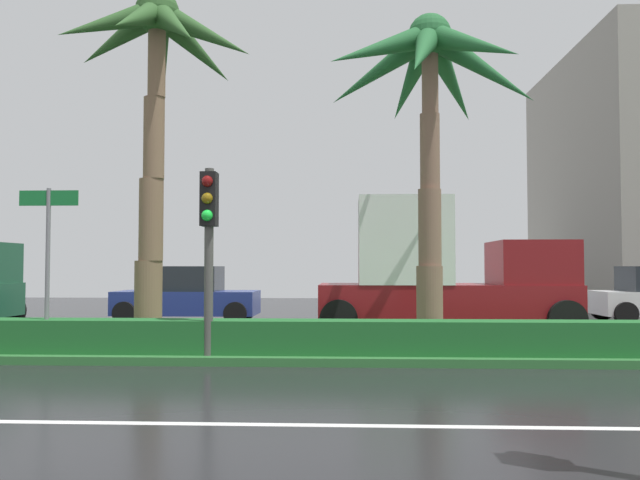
{
  "coord_description": "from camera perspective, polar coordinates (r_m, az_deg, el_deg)",
  "views": [
    {
      "loc": [
        4.52,
        -5.04,
        1.71
      ],
      "look_at": [
        3.7,
        12.65,
        2.44
      ],
      "focal_mm": 36.36,
      "sensor_mm": 36.0,
      "label": 1
    }
  ],
  "objects": [
    {
      "name": "ground_plane",
      "position": [
        14.86,
        -15.28,
        -9.08
      ],
      "size": [
        90.0,
        42.0,
        0.1
      ],
      "primitive_type": "cube",
      "color": "black"
    },
    {
      "name": "median_strip",
      "position": [
        13.9,
        -16.55,
        -9.02
      ],
      "size": [
        85.5,
        4.0,
        0.15
      ],
      "primitive_type": "cube",
      "color": "#2D6B33",
      "rests_on": "ground_plane"
    },
    {
      "name": "median_hedge",
      "position": [
        12.55,
        -18.66,
        -8.0
      ],
      "size": [
        76.5,
        0.7,
        0.6
      ],
      "color": "#1E6028",
      "rests_on": "median_strip"
    },
    {
      "name": "palm_tree_centre_left",
      "position": [
        14.18,
        -14.22,
        14.36
      ],
      "size": [
        4.05,
        3.97,
        7.27
      ],
      "color": "brown",
      "rests_on": "median_strip"
    },
    {
      "name": "palm_tree_centre",
      "position": [
        14.02,
        9.51,
        13.23
      ],
      "size": [
        4.57,
        4.64,
        6.85
      ],
      "color": "brown",
      "rests_on": "median_strip"
    },
    {
      "name": "traffic_signal_median_right",
      "position": [
        11.62,
        -9.76,
        1.21
      ],
      "size": [
        0.28,
        0.43,
        3.31
      ],
      "color": "#4C4C47",
      "rests_on": "median_strip"
    },
    {
      "name": "street_name_sign",
      "position": [
        12.85,
        -22.83,
        -0.53
      ],
      "size": [
        1.1,
        0.08,
        3.0
      ],
      "color": "slate",
      "rests_on": "median_strip"
    },
    {
      "name": "car_in_traffic_leading",
      "position": [
        20.42,
        -11.73,
        -4.79
      ],
      "size": [
        4.3,
        2.02,
        1.72
      ],
      "color": "navy",
      "rests_on": "ground_plane"
    },
    {
      "name": "box_truck_following",
      "position": [
        16.96,
        10.63,
        -2.87
      ],
      "size": [
        6.4,
        2.64,
        3.46
      ],
      "color": "maroon",
      "rests_on": "ground_plane"
    }
  ]
}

